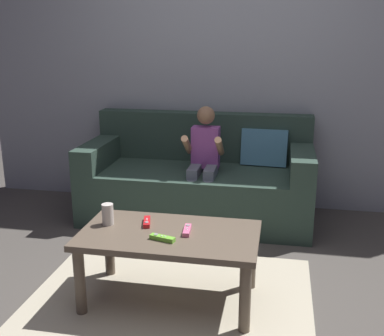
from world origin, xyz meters
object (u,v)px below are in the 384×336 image
object	(u,v)px
game_remote_lime_far_corner	(162,238)
soda_can	(108,214)
game_remote_red_center	(147,222)
game_remote_pink_near_edge	(187,230)
couch	(199,182)
person_seated_on_couch	(204,159)
coffee_table	(169,243)

from	to	relation	value
game_remote_lime_far_corner	soda_can	xyz separation A→B (m)	(-0.36, 0.16, 0.05)
game_remote_lime_far_corner	game_remote_red_center	bearing A→B (deg)	125.35
game_remote_pink_near_edge	soda_can	distance (m)	0.47
soda_can	game_remote_red_center	bearing A→B (deg)	11.61
couch	game_remote_pink_near_edge	xyz separation A→B (m)	(0.16, -1.29, 0.13)
person_seated_on_couch	game_remote_red_center	bearing A→B (deg)	-98.61
person_seated_on_couch	game_remote_lime_far_corner	distance (m)	1.24
coffee_table	game_remote_red_center	xyz separation A→B (m)	(-0.15, 0.09, 0.08)
couch	person_seated_on_couch	size ratio (longest dim) A/B	1.94
couch	game_remote_pink_near_edge	world-z (taller)	couch
person_seated_on_couch	game_remote_lime_far_corner	bearing A→B (deg)	-90.73
game_remote_pink_near_edge	person_seated_on_couch	bearing A→B (deg)	94.76
coffee_table	game_remote_red_center	bearing A→B (deg)	148.90
game_remote_red_center	game_remote_pink_near_edge	bearing A→B (deg)	-16.26
game_remote_pink_near_edge	game_remote_lime_far_corner	xyz separation A→B (m)	(-0.11, -0.13, 0.00)
couch	soda_can	bearing A→B (deg)	-103.75
couch	person_seated_on_couch	xyz separation A→B (m)	(0.07, -0.18, 0.24)
game_remote_lime_far_corner	soda_can	bearing A→B (deg)	156.65
soda_can	couch	bearing A→B (deg)	76.25
couch	game_remote_pink_near_edge	bearing A→B (deg)	-82.96
soda_can	game_remote_pink_near_edge	bearing A→B (deg)	-3.47
couch	game_remote_pink_near_edge	distance (m)	1.31
person_seated_on_couch	coffee_table	xyz separation A→B (m)	(-0.00, -1.13, -0.19)
person_seated_on_couch	game_remote_red_center	size ratio (longest dim) A/B	6.47
game_remote_red_center	soda_can	xyz separation A→B (m)	(-0.22, -0.04, 0.05)
game_remote_pink_near_edge	game_remote_red_center	size ratio (longest dim) A/B	0.99
couch	person_seated_on_couch	distance (m)	0.31
person_seated_on_couch	game_remote_lime_far_corner	world-z (taller)	person_seated_on_couch
person_seated_on_couch	soda_can	size ratio (longest dim) A/B	7.67
person_seated_on_couch	coffee_table	world-z (taller)	person_seated_on_couch
couch	game_remote_red_center	distance (m)	1.23
coffee_table	soda_can	distance (m)	0.39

